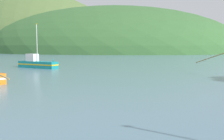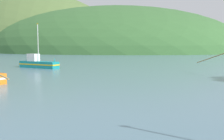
{
  "view_description": "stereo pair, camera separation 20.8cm",
  "coord_description": "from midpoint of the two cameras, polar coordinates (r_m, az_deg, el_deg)",
  "views": [
    {
      "loc": [
        7.22,
        3.57,
        3.67
      ],
      "look_at": [
        0.41,
        26.97,
        1.4
      ],
      "focal_mm": 39.33,
      "sensor_mm": 36.0,
      "label": 1
    },
    {
      "loc": [
        7.42,
        3.62,
        3.67
      ],
      "look_at": [
        0.41,
        26.97,
        1.4
      ],
      "focal_mm": 39.33,
      "sensor_mm": 36.0,
      "label": 2
    }
  ],
  "objects": [
    {
      "name": "hill_far_center",
      "position": [
        223.94,
        -17.24,
        4.15
      ],
      "size": [
        152.07,
        121.66,
        97.1
      ],
      "primitive_type": "ellipsoid",
      "color": "#516B38",
      "rests_on": "ground"
    },
    {
      "name": "fishing_boat_teal",
      "position": [
        45.54,
        -16.7,
        1.48
      ],
      "size": [
        8.43,
        3.58,
        7.85
      ],
      "rotation": [
        0.0,
        0.0,
        6.05
      ],
      "color": "#147F84",
      "rests_on": "ground"
    },
    {
      "name": "hill_far_left",
      "position": [
        192.36,
        -0.17,
        4.23
      ],
      "size": [
        195.09,
        156.07,
        66.93
      ],
      "primitive_type": "ellipsoid",
      "color": "#386633",
      "rests_on": "ground"
    }
  ]
}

